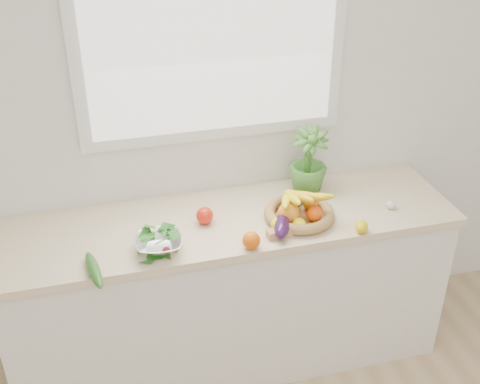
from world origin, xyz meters
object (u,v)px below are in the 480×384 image
object	(u,v)px
cucumber	(94,270)
colander_with_spinach	(159,241)
eggplant	(282,226)
fruit_basket	(299,210)
potted_herb	(308,160)
apple	(205,216)

from	to	relation	value
cucumber	colander_with_spinach	xyz separation A→B (m)	(0.29, 0.10, 0.03)
eggplant	fruit_basket	distance (m)	0.15
potted_herb	colander_with_spinach	distance (m)	0.90
eggplant	colander_with_spinach	distance (m)	0.57
fruit_basket	apple	bearing A→B (deg)	169.94
apple	colander_with_spinach	world-z (taller)	colander_with_spinach
apple	potted_herb	distance (m)	0.62
apple	colander_with_spinach	distance (m)	0.30
eggplant	cucumber	size ratio (longest dim) A/B	0.73
apple	potted_herb	bearing A→B (deg)	16.48
eggplant	cucumber	bearing A→B (deg)	-173.88
eggplant	potted_herb	size ratio (longest dim) A/B	0.57
colander_with_spinach	fruit_basket	bearing A→B (deg)	7.57
fruit_basket	potted_herb	bearing A→B (deg)	61.32
fruit_basket	cucumber	bearing A→B (deg)	-169.18
eggplant	cucumber	world-z (taller)	eggplant
eggplant	fruit_basket	size ratio (longest dim) A/B	0.46
apple	fruit_basket	world-z (taller)	fruit_basket
eggplant	fruit_basket	world-z (taller)	fruit_basket
fruit_basket	colander_with_spinach	xyz separation A→B (m)	(-0.69, -0.09, 0.01)
eggplant	colander_with_spinach	size ratio (longest dim) A/B	0.84
apple	cucumber	world-z (taller)	apple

